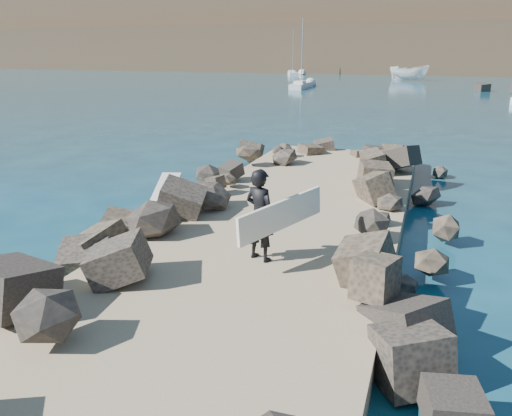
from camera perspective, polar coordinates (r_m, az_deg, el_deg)
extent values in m
plane|color=#0F384C|center=(12.33, 1.53, -5.31)|extent=(800.00, 800.00, 0.00)
cube|color=#8C7759|center=(10.49, -1.81, -7.84)|extent=(6.00, 26.00, 0.60)
cube|color=black|center=(12.06, -13.96, -3.83)|extent=(2.60, 22.00, 1.00)
cube|color=black|center=(10.29, 14.63, -7.75)|extent=(2.60, 22.00, 1.00)
cube|color=#2D4919|center=(171.31, 22.81, 20.21)|extent=(360.00, 140.00, 32.00)
cube|color=silver|center=(13.72, -10.38, 1.41)|extent=(1.17, 2.25, 0.07)
imported|color=white|center=(85.90, 17.07, 14.56)|extent=(6.21, 2.80, 2.33)
imported|color=black|center=(10.22, 0.47, -0.82)|extent=(0.83, 0.69, 1.95)
cube|color=silver|center=(10.08, 2.90, -0.80)|extent=(1.15, 2.19, 0.76)
cube|color=silver|center=(98.41, 4.21, 15.04)|extent=(3.70, 7.07, 0.80)
cylinder|color=gray|center=(98.30, 4.27, 17.47)|extent=(0.12, 0.12, 7.65)
cube|color=silver|center=(97.63, 4.10, 15.31)|extent=(1.68, 2.20, 0.44)
cube|color=silver|center=(65.95, 5.20, 13.70)|extent=(1.74, 7.18, 0.80)
cylinder|color=gray|center=(65.79, 5.31, 17.42)|extent=(0.12, 0.12, 7.87)
cube|color=silver|center=(65.09, 5.02, 14.09)|extent=(1.19, 2.03, 0.44)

